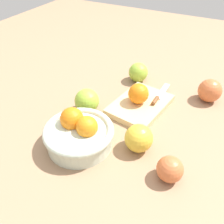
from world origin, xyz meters
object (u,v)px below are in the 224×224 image
apple_front_left_2 (170,169)px  apple_back_left (87,101)px  cutting_board (140,105)px  apple_front_right (210,91)px  knife (159,96)px  orange_on_board (138,94)px  apple_back_right (138,72)px  bowl (79,133)px  apple_front_left (139,138)px

apple_front_left_2 → apple_back_left: (0.14, 0.33, 0.01)m
cutting_board → apple_front_right: 0.26m
cutting_board → knife: bearing=-38.1°
knife → apple_back_left: apple_back_left is taller
orange_on_board → apple_front_left_2: (-0.24, -0.19, -0.02)m
apple_back_left → orange_on_board: bearing=-55.5°
apple_back_right → apple_front_left_2: apple_back_right is taller
orange_on_board → apple_back_right: bearing=22.5°
cutting_board → apple_front_right: (0.15, -0.20, 0.03)m
bowl → orange_on_board: bearing=-18.3°
apple_front_right → bowl: bearing=143.9°
orange_on_board → knife: 0.09m
bowl → apple_front_left: bowl is taller
orange_on_board → knife: (0.06, -0.06, -0.03)m
bowl → cutting_board: bowl is taller
apple_back_right → apple_front_left_2: (-0.41, -0.26, -0.00)m
apple_front_left → apple_front_left_2: size_ratio=1.19×
cutting_board → apple_front_left: apple_front_left is taller
knife → apple_front_left_2: (-0.30, -0.13, 0.01)m
orange_on_board → apple_front_left_2: orange_on_board is taller
orange_on_board → apple_front_left_2: 0.31m
apple_front_left_2 → bowl: bearing=90.7°
knife → apple_back_left: bearing=128.7°
bowl → apple_back_right: (0.41, -0.01, -0.00)m
apple_back_right → cutting_board: bearing=-154.6°
cutting_board → apple_back_left: size_ratio=2.68×
bowl → knife: 0.33m
apple_front_right → orange_on_board: bearing=126.5°
bowl → cutting_board: 0.26m
apple_front_left_2 → apple_front_right: apple_front_right is taller
cutting_board → apple_front_left: 0.20m
apple_front_right → apple_back_left: size_ratio=1.00×
bowl → apple_back_right: size_ratio=2.61×
apple_front_left → apple_front_right: (0.34, -0.13, 0.00)m
cutting_board → apple_back_left: apple_back_left is taller
bowl → cutting_board: bearing=-20.0°
bowl → apple_front_left_2: bowl is taller
cutting_board → apple_back_right: bearing=25.4°
apple_back_right → bowl: bearing=178.3°
bowl → apple_back_left: bearing=24.0°
apple_front_left → apple_back_left: 0.24m
apple_back_right → apple_back_left: 0.28m
apple_front_left → apple_back_right: bearing=22.9°
apple_front_left_2 → apple_front_right: 0.40m
orange_on_board → knife: orange_on_board is taller
cutting_board → apple_front_left: size_ratio=2.76×
apple_front_left → apple_front_left_2: 0.12m
knife → apple_front_left: 0.25m
apple_front_left → apple_back_left: bearing=69.7°
apple_front_right → apple_back_left: bearing=125.7°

